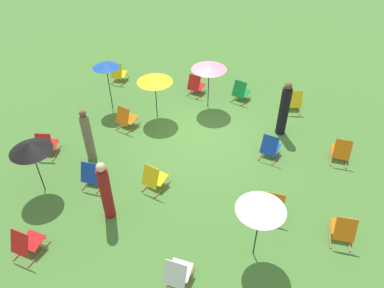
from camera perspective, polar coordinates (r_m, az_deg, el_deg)
The scene contains 23 objects.
ground_plane at distance 12.19m, azimuth 1.85°, elevation 1.51°, with size 40.00×40.00×0.00m, color #477A33.
deckchair_0 at distance 11.80m, azimuth 22.21°, elevation -1.06°, with size 0.51×0.78×0.83m.
deckchair_1 at distance 12.49m, azimuth -10.24°, elevation 3.95°, with size 0.62×0.84×0.83m.
deckchair_2 at distance 10.12m, azimuth -5.93°, elevation -5.36°, with size 0.63×0.85×0.83m.
deckchair_3 at distance 10.55m, azimuth -15.24°, elevation -4.61°, with size 0.52×0.79×0.83m.
deckchair_4 at distance 11.32m, azimuth 12.08°, elevation -0.52°, with size 0.58×0.82×0.83m.
deckchair_6 at distance 9.47m, azimuth -24.43°, elevation -13.90°, with size 0.52×0.79×0.83m.
deckchair_7 at distance 13.66m, azimuth 15.56°, elevation 6.39°, with size 0.67×0.86×0.83m.
deckchair_8 at distance 9.62m, azimuth 12.62°, elevation -9.30°, with size 0.51×0.78×0.83m.
deckchair_9 at distance 8.25m, azimuth -2.27°, elevation -19.53°, with size 0.48×0.76×0.83m.
deckchair_10 at distance 9.60m, azimuth 22.47°, elevation -12.24°, with size 0.55×0.81×0.83m.
deckchair_11 at distance 14.16m, azimuth 0.59°, elevation 9.11°, with size 0.60×0.83×0.83m.
deckchair_13 at distance 13.87m, azimuth 7.60°, elevation 8.07°, with size 0.65×0.85×0.83m.
deckchair_14 at distance 15.30m, azimuth -11.40°, elevation 10.75°, with size 0.51×0.78×0.83m.
deckchair_15 at distance 12.02m, azimuth -21.74°, elevation -0.13°, with size 0.66×0.86×0.83m.
umbrella_0 at distance 10.12m, azimuth -23.94°, elevation -0.44°, with size 1.09×1.09×1.66m.
umbrella_1 at distance 12.30m, azimuth -5.85°, elevation 10.23°, with size 1.20×1.20×1.69m.
umbrella_2 at distance 13.00m, azimuth -13.30°, elevation 11.97°, with size 0.92×0.92×1.85m.
umbrella_3 at distance 7.82m, azimuth 10.76°, elevation -9.57°, with size 1.08×1.08×1.74m.
umbrella_4 at distance 12.79m, azimuth 2.68°, elevation 12.03°, with size 1.23×1.23×1.75m.
person_0 at distance 11.17m, azimuth -15.95°, elevation 1.17°, with size 0.33×0.33×1.74m.
person_1 at distance 9.29m, azimuth -13.30°, elevation -7.22°, with size 0.40×0.40×1.78m.
person_2 at distance 12.12m, azimuth 14.15°, elevation 5.19°, with size 0.42×0.42×1.89m.
Camera 1 is at (-2.80, 9.28, 7.39)m, focal length 34.21 mm.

